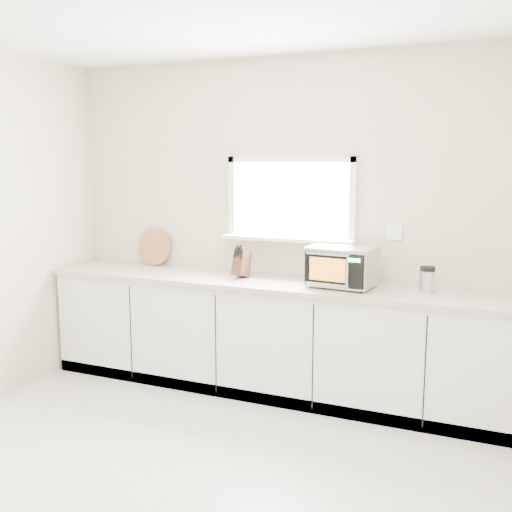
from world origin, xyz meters
The scene contains 8 objects.
ground centered at (0.00, 0.00, 0.00)m, with size 4.00×4.00×0.00m, color beige.
back_wall centered at (0.00, 2.00, 1.36)m, with size 4.00×0.17×2.70m.
cabinets centered at (0.00, 1.70, 0.44)m, with size 3.92×0.60×0.88m, color silver.
countertop centered at (0.00, 1.69, 0.90)m, with size 3.92×0.64×0.04m, color beige.
microwave centered at (0.52, 1.70, 1.08)m, with size 0.50×0.43×0.31m.
knife_block centered at (-0.32, 1.72, 1.04)m, with size 0.11×0.20×0.28m.
cutting_board centered at (-1.30, 1.94, 1.09)m, with size 0.34×0.34×0.02m, color #AA6A42.
coffee_grinder centered at (1.14, 1.76, 1.02)m, with size 0.14×0.14×0.19m.
Camera 1 is at (1.69, -2.63, 1.86)m, focal length 42.00 mm.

